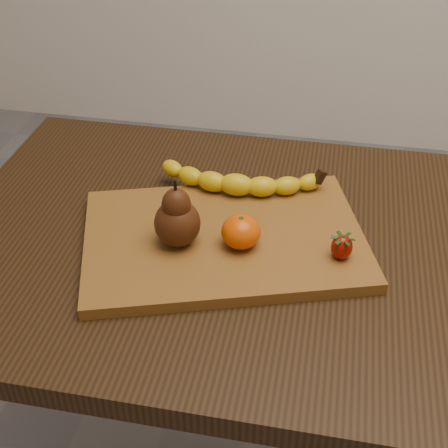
% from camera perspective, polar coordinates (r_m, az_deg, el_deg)
% --- Properties ---
extents(table, '(1.00, 0.70, 0.76)m').
position_cam_1_polar(table, '(1.10, 1.60, -5.40)').
color(table, black).
rests_on(table, ground).
extents(cutting_board, '(0.52, 0.42, 0.02)m').
position_cam_1_polar(cutting_board, '(1.02, 0.00, -1.35)').
color(cutting_board, brown).
rests_on(cutting_board, table).
extents(banana, '(0.25, 0.07, 0.04)m').
position_cam_1_polar(banana, '(1.09, 1.14, 3.61)').
color(banana, '#DFBC0A').
rests_on(banana, cutting_board).
extents(pear, '(0.08, 0.08, 0.11)m').
position_cam_1_polar(pear, '(0.96, -4.34, 1.05)').
color(pear, '#3F1D0A').
rests_on(pear, cutting_board).
extents(mandarin, '(0.06, 0.06, 0.05)m').
position_cam_1_polar(mandarin, '(0.97, 1.56, -0.70)').
color(mandarin, '#DB4902').
rests_on(mandarin, cutting_board).
extents(strawberry, '(0.03, 0.03, 0.04)m').
position_cam_1_polar(strawberry, '(0.97, 10.72, -2.02)').
color(strawberry, '#810C03').
rests_on(strawberry, cutting_board).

